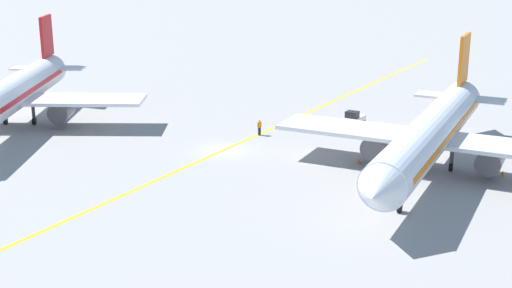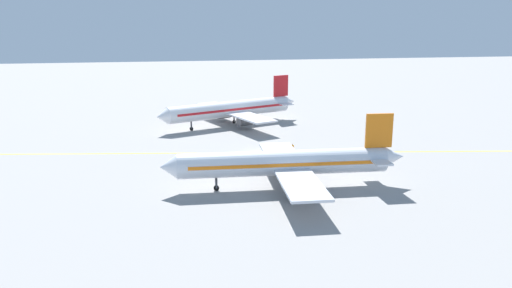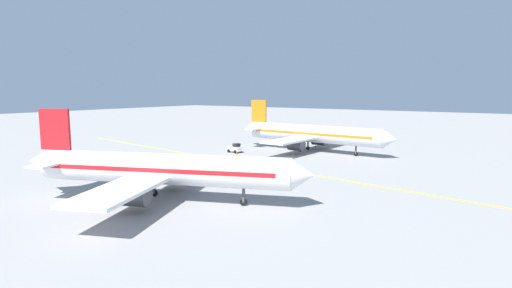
{
  "view_description": "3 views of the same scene",
  "coord_description": "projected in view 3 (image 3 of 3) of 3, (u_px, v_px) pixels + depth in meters",
  "views": [
    {
      "loc": [
        -29.01,
        59.91,
        20.53
      ],
      "look_at": [
        -4.97,
        3.55,
        2.21
      ],
      "focal_mm": 50.0,
      "sensor_mm": 36.0,
      "label": 1
    },
    {
      "loc": [
        -86.34,
        15.2,
        23.95
      ],
      "look_at": [
        -3.68,
        0.78,
        2.6
      ],
      "focal_mm": 35.0,
      "sensor_mm": 36.0,
      "label": 2
    },
    {
      "loc": [
        55.69,
        36.3,
        12.84
      ],
      "look_at": [
        3.02,
        0.64,
        4.23
      ],
      "focal_mm": 28.0,
      "sensor_mm": 36.0,
      "label": 3
    }
  ],
  "objects": [
    {
      "name": "airplane_at_gate",
      "position": [
        311.0,
        134.0,
        83.72
      ],
      "size": [
        28.2,
        35.51,
        10.6
      ],
      "color": "silver",
      "rests_on": "ground"
    },
    {
      "name": "airplane_adjacent_stand",
      "position": [
        159.0,
        169.0,
        46.25
      ],
      "size": [
        27.9,
        34.02,
        10.6
      ],
      "color": "white",
      "rests_on": "ground"
    },
    {
      "name": "apron_yellow_centreline",
      "position": [
        263.0,
        166.0,
        67.59
      ],
      "size": [
        18.12,
        118.74,
        0.01
      ],
      "primitive_type": "cube",
      "rotation": [
        0.0,
        0.0,
        -0.15
      ],
      "color": "yellow",
      "rests_on": "ground"
    },
    {
      "name": "ground_plane",
      "position": [
        263.0,
        166.0,
        67.59
      ],
      "size": [
        400.0,
        400.0,
        0.0
      ],
      "primitive_type": "plane",
      "color": "gray"
    },
    {
      "name": "baggage_tug_white",
      "position": [
        235.0,
        148.0,
        82.45
      ],
      "size": [
        2.14,
        3.2,
        2.11
      ],
      "color": "white",
      "rests_on": "ground"
    },
    {
      "name": "ground_crew_worker",
      "position": [
        237.0,
        157.0,
        71.93
      ],
      "size": [
        0.34,
        0.54,
        1.68
      ],
      "color": "#23232D",
      "rests_on": "ground"
    },
    {
      "name": "traffic_cone_near_nose",
      "position": [
        315.0,
        146.0,
        90.15
      ],
      "size": [
        0.32,
        0.32,
        0.55
      ],
      "primitive_type": "cone",
      "color": "orange",
      "rests_on": "ground"
    },
    {
      "name": "traffic_cone_mid_apron",
      "position": [
        294.0,
        154.0,
        79.05
      ],
      "size": [
        0.32,
        0.32,
        0.55
      ],
      "primitive_type": "cone",
      "color": "orange",
      "rests_on": "ground"
    }
  ]
}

